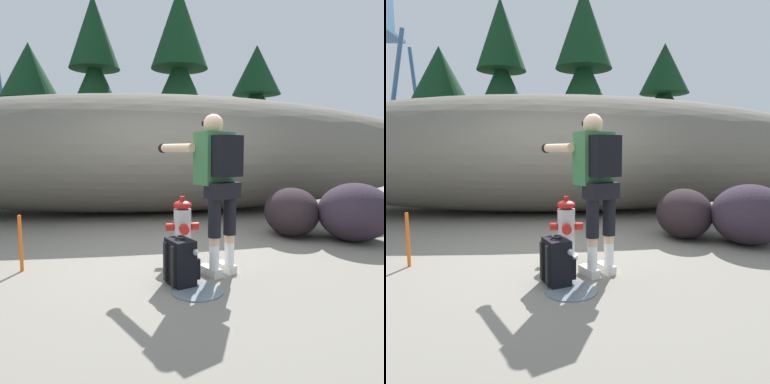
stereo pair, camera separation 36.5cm
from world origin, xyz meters
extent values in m
cube|color=slate|center=(0.00, 0.00, -0.02)|extent=(56.00, 56.00, 0.04)
ellipsoid|color=#666056|center=(0.00, 3.33, 1.19)|extent=(12.88, 3.20, 2.38)
cylinder|color=#B2B2B7|center=(0.08, -0.02, 0.02)|extent=(0.28, 0.28, 0.04)
cylinder|color=#B2B2B7|center=(0.08, -0.02, 0.31)|extent=(0.21, 0.21, 0.55)
ellipsoid|color=red|center=(0.08, -0.02, 0.64)|extent=(0.22, 0.22, 0.10)
cylinder|color=red|center=(0.08, -0.02, 0.71)|extent=(0.06, 0.06, 0.05)
cylinder|color=red|center=(-0.07, -0.02, 0.38)|extent=(0.09, 0.09, 0.09)
cylinder|color=red|center=(0.23, -0.02, 0.38)|extent=(0.09, 0.09, 0.09)
cylinder|color=red|center=(0.08, -0.17, 0.38)|extent=(0.11, 0.09, 0.11)
ellipsoid|color=silver|center=(0.08, -0.61, 0.20)|extent=(0.10, 0.91, 0.46)
cylinder|color=slate|center=(0.08, -1.04, 0.01)|extent=(0.48, 0.48, 0.01)
cube|color=beige|center=(0.28, -0.65, 0.04)|extent=(0.21, 0.28, 0.09)
cylinder|color=white|center=(0.31, -0.70, 0.21)|extent=(0.10, 0.10, 0.24)
cylinder|color=#DBAD89|center=(0.31, -0.70, 0.37)|extent=(0.10, 0.10, 0.08)
cylinder|color=black|center=(0.31, -0.70, 0.62)|extent=(0.13, 0.13, 0.41)
cube|color=beige|center=(0.46, -0.56, 0.04)|extent=(0.21, 0.28, 0.09)
cylinder|color=white|center=(0.49, -0.61, 0.21)|extent=(0.10, 0.10, 0.24)
cylinder|color=#DBAD89|center=(0.49, -0.61, 0.37)|extent=(0.10, 0.10, 0.08)
cylinder|color=black|center=(0.49, -0.61, 0.62)|extent=(0.13, 0.13, 0.41)
cube|color=black|center=(0.40, -0.66, 0.87)|extent=(0.38, 0.32, 0.16)
cube|color=#336B3D|center=(0.34, -0.54, 1.19)|extent=(0.43, 0.38, 0.53)
cube|color=black|center=(0.43, -0.72, 1.21)|extent=(0.32, 0.27, 0.40)
sphere|color=#DBAD89|center=(0.33, -0.52, 1.53)|extent=(0.20, 0.20, 0.20)
cube|color=black|center=(0.29, -0.45, 1.54)|extent=(0.14, 0.09, 0.04)
cylinder|color=#DBAD89|center=(-0.02, -0.31, 1.29)|extent=(0.34, 0.56, 0.09)
sphere|color=black|center=(-0.14, -0.07, 1.29)|extent=(0.11, 0.11, 0.11)
cylinder|color=#DBAD89|center=(0.37, -0.11, 1.29)|extent=(0.34, 0.56, 0.09)
sphere|color=black|center=(0.25, 0.13, 1.29)|extent=(0.11, 0.11, 0.11)
cube|color=black|center=(-0.05, -0.85, 0.22)|extent=(0.29, 0.35, 0.44)
cube|color=black|center=(0.07, -0.80, 0.15)|extent=(0.13, 0.22, 0.20)
torus|color=black|center=(-0.05, -0.85, 0.46)|extent=(0.10, 0.10, 0.02)
cube|color=black|center=(-0.18, -0.81, 0.22)|extent=(0.05, 0.06, 0.37)
cube|color=black|center=(-0.13, -0.96, 0.22)|extent=(0.05, 0.06, 0.37)
ellipsoid|color=#2B222D|center=(2.58, 0.44, 0.41)|extent=(1.49, 1.49, 0.81)
ellipsoid|color=black|center=(1.83, 0.86, 0.36)|extent=(0.99, 1.15, 0.71)
cylinder|color=#47331E|center=(-3.85, 8.63, 0.56)|extent=(0.35, 0.35, 1.12)
cone|color=#0F3319|center=(-3.85, 8.63, 2.21)|extent=(2.88, 2.88, 2.17)
cone|color=#0F3319|center=(-3.85, 8.63, 3.84)|extent=(1.87, 1.87, 1.81)
cylinder|color=#47331E|center=(-1.71, 8.21, 0.77)|extent=(0.30, 0.30, 1.54)
cone|color=#0F3319|center=(-1.71, 8.21, 2.94)|extent=(2.51, 2.51, 2.80)
cone|color=#0F3319|center=(-1.71, 8.21, 5.04)|extent=(1.63, 1.63, 2.33)
cylinder|color=#47331E|center=(0.90, 6.88, 0.65)|extent=(0.32, 0.32, 1.30)
cone|color=#0F3319|center=(0.90, 6.88, 2.73)|extent=(2.63, 2.63, 2.86)
cone|color=#0F3319|center=(0.90, 6.88, 4.88)|extent=(1.71, 1.71, 2.38)
cylinder|color=#47331E|center=(4.10, 9.20, 0.77)|extent=(0.34, 0.34, 1.54)
cone|color=#0F3319|center=(4.10, 9.20, 2.62)|extent=(2.81, 2.81, 2.17)
cone|color=#0F3319|center=(4.10, 9.20, 4.25)|extent=(1.83, 1.83, 1.81)
cylinder|color=#386089|center=(-5.82, 12.05, 2.83)|extent=(0.93, 0.93, 5.69)
cylinder|color=#386089|center=(-5.82, 9.52, 2.83)|extent=(0.93, 0.93, 5.69)
cylinder|color=#E55914|center=(-1.65, -0.21, 0.30)|extent=(0.04, 0.04, 0.60)
camera|label=1|loc=(-0.45, -4.10, 1.27)|focal=33.44mm
camera|label=2|loc=(-0.08, -4.14, 1.27)|focal=33.44mm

